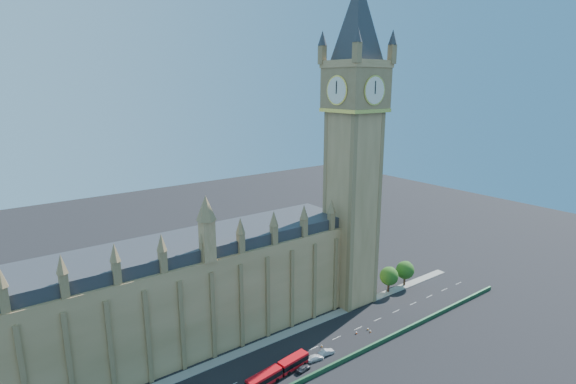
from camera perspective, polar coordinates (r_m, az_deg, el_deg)
ground at (r=115.38m, az=-1.64°, el=-21.14°), size 400.00×400.00×0.00m
palace_westminster at (r=116.17m, az=-18.75°, el=-13.70°), size 120.00×20.00×28.00m
elizabeth_tower at (r=130.68m, az=8.43°, el=8.53°), size 20.59×20.59×105.00m
bridge_parapet at (r=109.16m, az=1.32°, el=-23.04°), size 160.00×0.60×1.20m
kerb_north at (r=121.94m, az=-4.36°, el=-19.03°), size 160.00×3.00×0.16m
tree_east_near at (r=150.61m, az=12.74°, el=-10.29°), size 6.00×6.00×8.50m
tree_east_far at (r=156.37m, az=14.68°, el=-9.49°), size 6.00×6.00×8.50m
red_bus at (r=110.80m, az=-1.25°, el=-21.79°), size 17.70×4.54×2.98m
car_grey at (r=113.31m, az=1.96°, el=-21.46°), size 4.07×2.04×1.33m
car_silver at (r=118.94m, az=4.90°, el=-19.61°), size 4.39×1.94×1.40m
car_white at (r=116.84m, az=3.42°, el=-20.27°), size 4.89×2.53×1.36m
cone_a at (r=128.23m, az=8.68°, el=-17.23°), size 0.50×0.50×0.75m
cone_b at (r=121.90m, az=4.29°, el=-18.89°), size 0.57×0.57×0.71m
cone_c at (r=130.41m, az=10.11°, el=-16.74°), size 0.45×0.45×0.67m
cone_d at (r=129.53m, az=10.42°, el=-16.98°), size 0.45×0.45×0.70m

